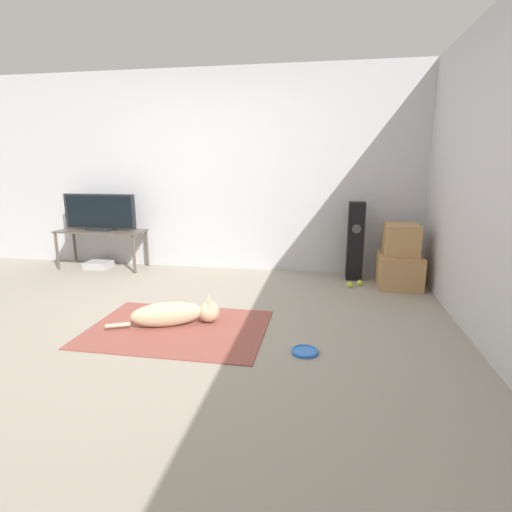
# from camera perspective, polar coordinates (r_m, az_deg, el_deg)

# --- Properties ---
(ground_plane) EXTENTS (12.00, 12.00, 0.00)m
(ground_plane) POSITION_cam_1_polar(r_m,az_deg,el_deg) (3.61, -13.72, -9.78)
(ground_plane) COLOR #9E9384
(wall_back) EXTENTS (8.00, 0.06, 2.55)m
(wall_back) POSITION_cam_1_polar(r_m,az_deg,el_deg) (5.32, -5.29, 11.84)
(wall_back) COLOR silver
(wall_back) RESTS_ON ground_plane
(wall_right) EXTENTS (0.06, 8.00, 2.55)m
(wall_right) POSITION_cam_1_polar(r_m,az_deg,el_deg) (3.27, 32.15, 9.31)
(wall_right) COLOR silver
(wall_right) RESTS_ON ground_plane
(area_rug) EXTENTS (1.49, 1.07, 0.01)m
(area_rug) POSITION_cam_1_polar(r_m,az_deg,el_deg) (3.52, -11.12, -10.12)
(area_rug) COLOR #934C42
(area_rug) RESTS_ON ground_plane
(dog) EXTENTS (0.89, 0.47, 0.25)m
(dog) POSITION_cam_1_polar(r_m,az_deg,el_deg) (3.55, -11.23, -8.04)
(dog) COLOR beige
(dog) RESTS_ON area_rug
(frisbee) EXTENTS (0.20, 0.20, 0.03)m
(frisbee) POSITION_cam_1_polar(r_m,az_deg,el_deg) (3.08, 6.98, -13.37)
(frisbee) COLOR blue
(frisbee) RESTS_ON ground_plane
(cardboard_box_lower) EXTENTS (0.47, 0.50, 0.37)m
(cardboard_box_lower) POSITION_cam_1_polar(r_m,az_deg,el_deg) (4.85, 19.75, -2.01)
(cardboard_box_lower) COLOR tan
(cardboard_box_lower) RESTS_ON ground_plane
(cardboard_box_upper) EXTENTS (0.37, 0.39, 0.35)m
(cardboard_box_upper) POSITION_cam_1_polar(r_m,az_deg,el_deg) (4.78, 20.02, 2.21)
(cardboard_box_upper) COLOR tan
(cardboard_box_upper) RESTS_ON cardboard_box_lower
(floor_speaker) EXTENTS (0.19, 0.19, 0.94)m
(floor_speaker) POSITION_cam_1_polar(r_m,az_deg,el_deg) (4.95, 13.99, 2.07)
(floor_speaker) COLOR black
(floor_speaker) RESTS_ON ground_plane
(tv_stand) EXTENTS (1.15, 0.44, 0.52)m
(tv_stand) POSITION_cam_1_polar(r_m,az_deg,el_deg) (5.74, -21.21, 2.85)
(tv_stand) COLOR brown
(tv_stand) RESTS_ON ground_plane
(tv) EXTENTS (1.00, 0.20, 0.48)m
(tv) POSITION_cam_1_polar(r_m,az_deg,el_deg) (5.70, -21.44, 5.78)
(tv) COLOR #232326
(tv) RESTS_ON tv_stand
(tennis_ball_by_boxes) EXTENTS (0.07, 0.07, 0.07)m
(tennis_ball_by_boxes) POSITION_cam_1_polar(r_m,az_deg,el_deg) (4.70, 13.27, -3.97)
(tennis_ball_by_boxes) COLOR #C6E033
(tennis_ball_by_boxes) RESTS_ON ground_plane
(tennis_ball_near_speaker) EXTENTS (0.07, 0.07, 0.07)m
(tennis_ball_near_speaker) POSITION_cam_1_polar(r_m,az_deg,el_deg) (4.79, 14.60, -3.73)
(tennis_ball_near_speaker) COLOR #C6E033
(tennis_ball_near_speaker) RESTS_ON ground_plane
(game_console) EXTENTS (0.33, 0.27, 0.08)m
(game_console) POSITION_cam_1_polar(r_m,az_deg,el_deg) (5.85, -21.58, -1.14)
(game_console) COLOR #B7B7BC
(game_console) RESTS_ON ground_plane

